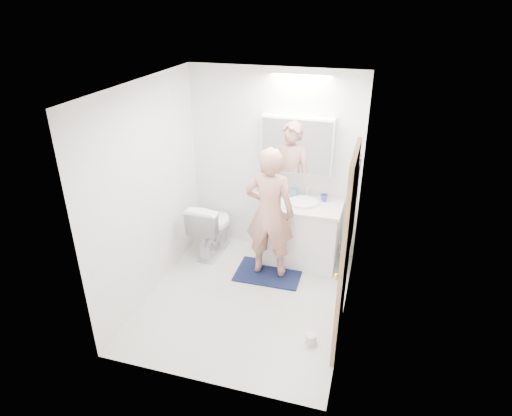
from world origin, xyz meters
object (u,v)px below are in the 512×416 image
at_px(vanity_cabinet, 302,235).
at_px(toilet, 212,227).
at_px(toothbrush_cup, 324,198).
at_px(toilet_paper_roll, 311,339).
at_px(person, 270,213).
at_px(soap_bottle_a, 283,188).
at_px(soap_bottle_b, 294,191).
at_px(medicine_cabinet, 297,145).

bearing_deg(vanity_cabinet, toilet, -174.44).
bearing_deg(toothbrush_cup, toilet, -168.96).
distance_m(vanity_cabinet, toothbrush_cup, 0.55).
distance_m(toilet, toilet_paper_roll, 2.09).
xyz_separation_m(person, soap_bottle_a, (0.03, 0.56, 0.09)).
bearing_deg(toothbrush_cup, soap_bottle_b, 177.06).
height_order(vanity_cabinet, soap_bottle_b, soap_bottle_b).
relative_size(soap_bottle_a, toilet_paper_roll, 2.25).
bearing_deg(toilet, soap_bottle_b, -160.89).
xyz_separation_m(vanity_cabinet, toothbrush_cup, (0.23, 0.16, 0.47)).
bearing_deg(vanity_cabinet, person, -128.30).
xyz_separation_m(medicine_cabinet, toothbrush_cup, (0.38, -0.05, -0.64)).
bearing_deg(toothbrush_cup, soap_bottle_a, -178.90).
relative_size(medicine_cabinet, soap_bottle_b, 5.34).
relative_size(medicine_cabinet, toothbrush_cup, 9.25).
relative_size(soap_bottle_a, soap_bottle_b, 1.50).
bearing_deg(toilet, person, 163.94).
bearing_deg(toilet_paper_roll, vanity_cabinet, 104.90).
height_order(vanity_cabinet, medicine_cabinet, medicine_cabinet).
relative_size(person, toothbrush_cup, 16.89).
relative_size(vanity_cabinet, soap_bottle_a, 3.63).
xyz_separation_m(toilet, toothbrush_cup, (1.41, 0.28, 0.48)).
relative_size(toothbrush_cup, toilet_paper_roll, 0.87).
height_order(medicine_cabinet, soap_bottle_a, medicine_cabinet).
bearing_deg(person, soap_bottle_a, -93.77).
distance_m(vanity_cabinet, medicine_cabinet, 1.14).
xyz_separation_m(medicine_cabinet, person, (-0.17, -0.62, -0.65)).
xyz_separation_m(toothbrush_cup, toilet_paper_roll, (0.16, -1.61, -0.81)).
xyz_separation_m(medicine_cabinet, soap_bottle_b, (-0.01, -0.03, -0.60)).
xyz_separation_m(soap_bottle_b, toothbrush_cup, (0.39, -0.02, -0.04)).
height_order(medicine_cabinet, toilet, medicine_cabinet).
distance_m(toilet, person, 1.02).
relative_size(toilet, soap_bottle_a, 3.07).
height_order(vanity_cabinet, toothbrush_cup, toothbrush_cup).
bearing_deg(person, medicine_cabinet, -106.29).
relative_size(vanity_cabinet, toothbrush_cup, 9.46).
bearing_deg(toilet_paper_roll, soap_bottle_a, 113.01).
height_order(person, toilet_paper_roll, person).
bearing_deg(person, toilet, -19.70).
bearing_deg(person, soap_bottle_b, -105.96).
xyz_separation_m(toilet, person, (0.86, -0.30, 0.47)).
height_order(toilet, soap_bottle_a, soap_bottle_a).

